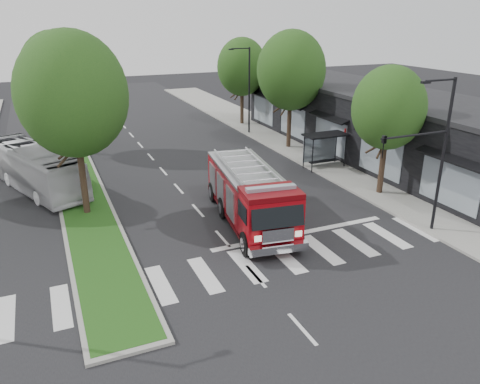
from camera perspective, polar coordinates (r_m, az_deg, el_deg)
The scene contains 14 objects.
ground at distance 24.05m, azimuth -2.12°, elevation -5.72°, with size 140.00×140.00×0.00m, color black.
sidewalk_right at distance 37.77m, azimuth 10.16°, elevation 4.09°, with size 5.00×80.00×0.15m, color gray.
median at distance 39.60m, azimuth -19.99°, elevation 3.93°, with size 3.00×50.00×0.15m.
storefront_row at distance 39.79m, azimuth 15.89°, elevation 8.08°, with size 8.00×30.00×5.00m, color black.
bus_shelter at distance 35.07m, azimuth 10.22°, elevation 6.13°, with size 3.20×1.60×2.61m.
tree_right_near at distance 29.73m, azimuth 17.66°, elevation 9.72°, with size 4.40×4.40×8.05m.
tree_right_mid at distance 39.35m, azimuth 6.25°, elevation 14.50°, with size 5.60×5.60×9.72m.
tree_right_far at distance 48.34m, azimuth 0.24°, elevation 15.00°, with size 5.00×5.00×8.73m.
tree_median_near at distance 26.45m, azimuth -19.75°, elevation 11.09°, with size 5.80×5.80×10.16m.
tree_median_far at distance 40.36m, azimuth -21.36°, elevation 13.41°, with size 5.60×5.60×9.72m.
streetlight_right_near at distance 24.73m, azimuth 22.25°, elevation 5.04°, with size 4.08×0.22×8.00m.
streetlight_right_far at distance 44.41m, azimuth 0.95°, elevation 12.71°, with size 2.11×0.20×8.00m.
fire_engine at distance 25.32m, azimuth 1.24°, elevation -0.42°, with size 4.03×9.71×3.27m.
city_bus at distance 33.00m, azimuth -23.72°, elevation 2.70°, with size 2.46×10.52×2.93m, color silver.
Camera 1 is at (-7.68, -20.10, 10.74)m, focal length 35.00 mm.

